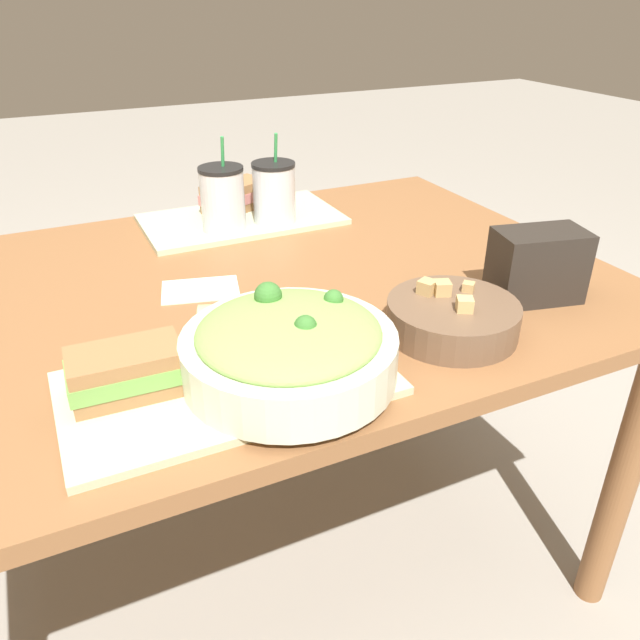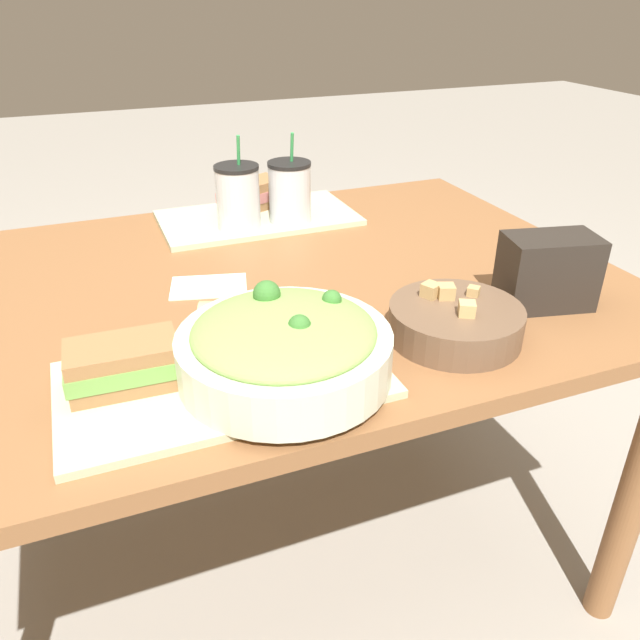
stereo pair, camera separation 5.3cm
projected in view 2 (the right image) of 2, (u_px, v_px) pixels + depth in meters
ground_plane at (270, 550)px, 1.49m from camera, size 12.00×12.00×0.00m
dining_table at (257, 324)px, 1.19m from camera, size 1.35×0.94×0.71m
tray_near at (223, 380)px, 0.86m from camera, size 0.44×0.25×0.01m
tray_far at (258, 218)px, 1.44m from camera, size 0.44×0.25×0.01m
salad_bowl at (284, 346)px, 0.84m from camera, size 0.29×0.29×0.11m
soup_bowl at (455, 321)px, 0.96m from camera, size 0.21×0.21×0.08m
sandwich_near at (124, 364)px, 0.82m from camera, size 0.15×0.09×0.06m
baguette_near at (241, 322)px, 0.93m from camera, size 0.13×0.10×0.06m
sandwich_far at (253, 195)px, 1.47m from camera, size 0.18×0.14×0.06m
drink_cup_dark at (238, 199)px, 1.34m from camera, size 0.10×0.10×0.20m
drink_cup_red at (290, 194)px, 1.38m from camera, size 0.10×0.10×0.20m
chip_bag at (548, 271)px, 1.04m from camera, size 0.17×0.12×0.12m
napkin_folded at (209, 286)px, 1.13m from camera, size 0.15×0.13×0.00m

